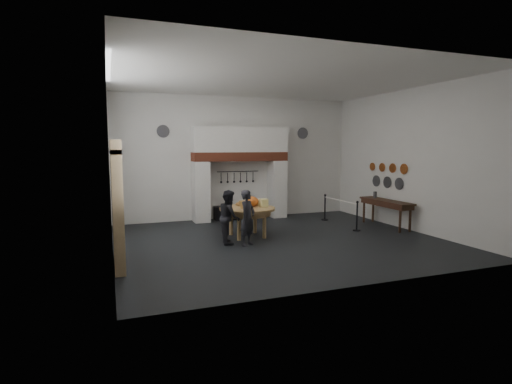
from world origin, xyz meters
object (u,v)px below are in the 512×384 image
object	(u,v)px
iron_range	(240,212)
side_table	(386,201)
barrier_post_far	(325,208)
barrier_post_near	(357,217)
work_table	(247,209)
visitor_near	(248,218)
visitor_far	(229,217)

from	to	relation	value
iron_range	side_table	xyz separation A→B (m)	(4.10, -3.15, 0.62)
iron_range	barrier_post_far	distance (m)	3.14
side_table	barrier_post_far	size ratio (longest dim) A/B	2.44
barrier_post_near	iron_range	bearing A→B (deg)	130.09
iron_range	work_table	world-z (taller)	work_table
side_table	barrier_post_far	distance (m)	2.24
visitor_near	barrier_post_far	size ratio (longest dim) A/B	1.68
visitor_near	side_table	distance (m)	5.22
side_table	barrier_post_far	world-z (taller)	same
barrier_post_near	side_table	bearing A→B (deg)	9.28
visitor_far	barrier_post_far	distance (m)	4.82
iron_range	barrier_post_far	xyz separation A→B (m)	(2.83, -1.36, 0.20)
iron_range	barrier_post_near	bearing A→B (deg)	-49.91
side_table	barrier_post_near	bearing A→B (deg)	-170.72
iron_range	visitor_far	bearing A→B (deg)	-112.35
iron_range	barrier_post_near	size ratio (longest dim) A/B	2.11
visitor_near	side_table	bearing A→B (deg)	-32.18
work_table	visitor_near	world-z (taller)	visitor_near
work_table	visitor_far	bearing A→B (deg)	-140.41
barrier_post_near	work_table	bearing A→B (deg)	173.17
visitor_far	barrier_post_near	size ratio (longest dim) A/B	1.65
work_table	visitor_near	size ratio (longest dim) A/B	1.09
visitor_far	iron_range	bearing A→B (deg)	-13.46
visitor_near	barrier_post_far	world-z (taller)	visitor_near
work_table	barrier_post_far	distance (m)	3.90
iron_range	visitor_near	world-z (taller)	visitor_near
work_table	barrier_post_near	size ratio (longest dim) A/B	1.83
iron_range	work_table	bearing A→B (deg)	-103.72
side_table	barrier_post_near	xyz separation A→B (m)	(-1.27, -0.21, -0.42)
side_table	barrier_post_far	bearing A→B (deg)	125.36
work_table	barrier_post_far	size ratio (longest dim) A/B	1.83
visitor_near	side_table	world-z (taller)	visitor_near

